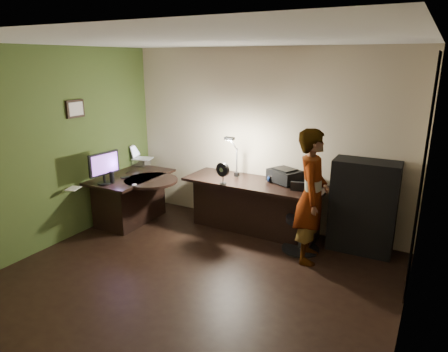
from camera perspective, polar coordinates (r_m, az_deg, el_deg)
The scene contains 27 objects.
floor at distance 4.91m, azimuth -4.53°, elevation -14.67°, with size 4.50×4.00×0.01m, color black.
ceiling at distance 4.21m, azimuth -5.40°, elevation 18.76°, with size 4.50×4.00×0.01m, color silver.
wall_back at distance 6.09m, azimuth 5.60°, elevation 5.19°, with size 4.50×0.01×2.70m, color tan.
wall_front at distance 3.02m, azimuth -26.69°, elevation -8.40°, with size 4.50×0.01×2.70m, color tan.
wall_left at distance 5.90m, azimuth -23.52°, elevation 3.53°, with size 0.01×4.00×2.70m, color tan.
wall_right at distance 3.69m, azimuth 25.78°, elevation -3.93°, with size 0.01×4.00×2.70m, color tan.
green_wall_overlay at distance 5.89m, azimuth -23.43°, elevation 3.51°, with size 0.00×4.00×2.70m, color #435825.
arched_doorway at distance 4.80m, azimuth 26.48°, elevation -0.16°, with size 0.01×0.90×2.60m, color black.
french_door at distance 3.29m, azimuth 24.12°, elevation -11.80°, with size 0.02×0.92×2.10m, color white.
framed_picture at distance 6.07m, azimuth -20.51°, elevation 8.99°, with size 0.04×0.30×0.25m, color black.
desk_left at distance 6.54m, azimuth -12.99°, elevation -3.18°, with size 0.81×1.32×0.76m, color black.
desk_right at distance 6.01m, azimuth 4.20°, elevation -4.42°, with size 2.10×0.73×0.79m, color black.
cabinet at distance 5.66m, azimuth 19.26°, elevation -4.15°, with size 0.84×0.42×1.26m, color black.
laptop_stand at distance 7.02m, azimuth -11.74°, elevation 2.00°, with size 0.26×0.22×0.11m, color silver.
laptop at distance 6.95m, azimuth -11.57°, elevation 3.35°, with size 0.34×0.31×0.23m, color silver.
monitor at distance 6.07m, azimuth -16.81°, elevation 0.51°, with size 0.10×0.52×0.34m, color black.
mouse at distance 5.89m, azimuth -12.68°, elevation -1.24°, with size 0.06×0.08×0.03m, color silver.
phone at distance 6.34m, azimuth -13.92°, elevation -0.16°, with size 0.07×0.13×0.01m, color black.
pen at distance 6.61m, azimuth -13.58°, elevation 0.53°, with size 0.01×0.13×0.01m, color black.
speaker at distance 6.09m, azimuth -15.73°, elevation -0.16°, with size 0.07×0.07×0.17m, color black.
notepad at distance 6.00m, azimuth -20.73°, elevation -1.68°, with size 0.15×0.22×0.01m, color silver.
desk_fan at distance 5.68m, azimuth -0.14°, elevation 0.42°, with size 0.20×0.11×0.31m, color black.
headphones at distance 5.82m, azimuth 7.16°, elevation -0.42°, with size 0.21×0.09×0.10m, color navy.
printer at distance 5.86m, azimuth 8.66°, elevation 0.13°, with size 0.44×0.34×0.19m, color black.
desk_lamp at distance 6.00m, azimuth 1.85°, elevation 3.12°, with size 0.17×0.31×0.69m, color black.
office_chair at distance 5.49m, azimuth 11.11°, elevation -6.07°, with size 0.51×0.51×0.91m, color black.
person at distance 5.14m, azimuth 12.42°, elevation -2.89°, with size 0.62×0.41×1.73m, color #D8A88C.
Camera 1 is at (2.35, -3.49, 2.53)m, focal length 32.00 mm.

